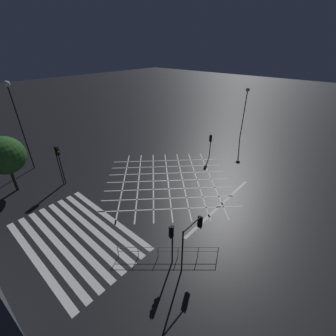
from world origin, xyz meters
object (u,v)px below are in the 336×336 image
object	(u,v)px
traffic_light_se_main	(171,237)
street_tree_near	(5,155)
traffic_light_sw_cross	(58,158)
street_lamp_east	(246,101)
traffic_light_median_north	(210,141)
traffic_light_sw_main	(60,158)
street_lamp_west	(14,105)
traffic_light_se_cross	(193,233)

from	to	relation	value
traffic_light_se_main	street_tree_near	world-z (taller)	street_tree_near
traffic_light_sw_cross	street_lamp_east	size ratio (longest dim) A/B	0.57
street_tree_near	traffic_light_median_north	bearing A→B (deg)	61.45
traffic_light_median_north	traffic_light_sw_cross	bearing A→B (deg)	-27.21
traffic_light_sw_main	traffic_light_median_north	bearing A→B (deg)	63.00
traffic_light_sw_cross	street_lamp_west	xyz separation A→B (m)	(-6.41, -0.79, 4.70)
traffic_light_se_cross	traffic_light_se_main	size ratio (longest dim) A/B	1.11
traffic_light_sw_main	traffic_light_sw_cross	bearing A→B (deg)	-140.26
street_tree_near	traffic_light_sw_main	bearing A→B (deg)	55.60
street_lamp_west	traffic_light_se_main	bearing A→B (deg)	2.34
traffic_light_sw_main	street_lamp_east	xyz separation A→B (m)	(8.49, 26.07, 2.92)
traffic_light_sw_cross	traffic_light_se_main	bearing A→B (deg)	-89.56
traffic_light_se_main	street_lamp_east	xyz separation A→B (m)	(-7.26, 26.06, 3.68)
traffic_light_median_north	street_tree_near	world-z (taller)	street_tree_near
traffic_light_sw_cross	traffic_light_se_cross	distance (m)	16.97
traffic_light_se_cross	street_lamp_east	distance (m)	26.60
traffic_light_median_north	traffic_light_se_main	world-z (taller)	traffic_light_se_main
street_lamp_west	traffic_light_sw_main	bearing A→B (deg)	7.82
traffic_light_sw_main	traffic_light_median_north	xyz separation A→B (m)	(8.44, 16.56, -0.88)
street_tree_near	traffic_light_se_cross	bearing A→B (deg)	14.59
traffic_light_median_north	street_lamp_west	size ratio (longest dim) A/B	0.31
traffic_light_sw_main	traffic_light_se_main	bearing A→B (deg)	0.04
traffic_light_se_main	street_lamp_east	world-z (taller)	street_lamp_east
traffic_light_sw_main	traffic_light_median_north	distance (m)	18.61
traffic_light_median_north	street_tree_near	bearing A→B (deg)	-28.55
traffic_light_sw_main	traffic_light_sw_cross	distance (m)	0.18
traffic_light_sw_cross	traffic_light_se_main	distance (m)	15.91
street_lamp_east	street_tree_near	bearing A→B (deg)	-110.51
traffic_light_sw_main	traffic_light_se_main	xyz separation A→B (m)	(15.75, 0.01, -0.77)
traffic_light_sw_cross	street_tree_near	xyz separation A→B (m)	(-2.65, -3.96, 0.86)
street_lamp_east	street_lamp_west	xyz separation A→B (m)	(-15.03, -26.97, 1.82)
traffic_light_median_north	street_lamp_east	xyz separation A→B (m)	(0.05, 9.51, 3.79)
traffic_light_sw_cross	street_lamp_west	size ratio (longest dim) A/B	0.44
traffic_light_sw_main	street_lamp_west	xyz separation A→B (m)	(-6.54, -0.90, 4.73)
street_lamp_west	street_tree_near	xyz separation A→B (m)	(3.75, -3.17, -3.84)
traffic_light_sw_cross	traffic_light_se_cross	size ratio (longest dim) A/B	1.20
traffic_light_se_main	street_lamp_west	bearing A→B (deg)	2.34
traffic_light_sw_cross	street_lamp_west	distance (m)	7.98
traffic_light_median_north	street_lamp_east	bearing A→B (deg)	179.71
traffic_light_median_north	street_lamp_east	size ratio (longest dim) A/B	0.41
traffic_light_se_cross	traffic_light_median_north	bearing A→B (deg)	28.27
street_lamp_east	street_tree_near	distance (m)	32.24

